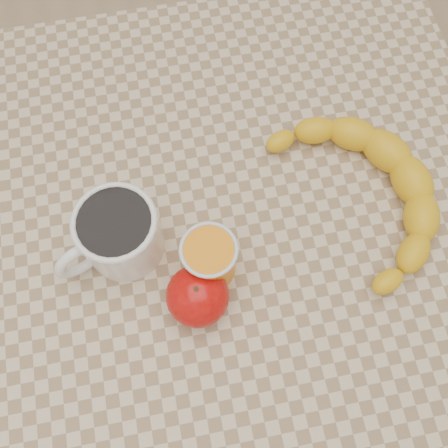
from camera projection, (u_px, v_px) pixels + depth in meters
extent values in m
plane|color=tan|center=(224.00, 324.00, 1.37)|extent=(3.00, 3.00, 0.00)
cube|color=#C6AE8C|center=(224.00, 234.00, 0.69)|extent=(0.80, 0.80, 0.04)
cube|color=#94704B|center=(224.00, 246.00, 0.73)|extent=(0.74, 0.74, 0.06)
cylinder|color=#94704B|center=(442.00, 439.00, 0.94)|extent=(0.05, 0.05, 0.71)
cylinder|color=#94704B|center=(44.00, 176.00, 1.14)|extent=(0.05, 0.05, 0.71)
cylinder|color=#94704B|center=(340.00, 125.00, 1.18)|extent=(0.05, 0.05, 0.71)
cylinder|color=white|center=(121.00, 234.00, 0.62)|extent=(0.14, 0.14, 0.08)
cylinder|color=black|center=(114.00, 223.00, 0.59)|extent=(0.09, 0.09, 0.01)
torus|color=white|center=(114.00, 222.00, 0.58)|extent=(0.10, 0.10, 0.01)
torus|color=white|center=(79.00, 260.00, 0.61)|extent=(0.06, 0.04, 0.07)
cylinder|color=orange|center=(210.00, 259.00, 0.61)|extent=(0.06, 0.06, 0.08)
torus|color=silver|center=(209.00, 249.00, 0.57)|extent=(0.07, 0.07, 0.00)
ellipsoid|color=#A50507|center=(198.00, 296.00, 0.60)|extent=(0.09, 0.09, 0.07)
cylinder|color=#382311|center=(196.00, 290.00, 0.57)|extent=(0.01, 0.01, 0.01)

